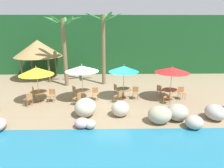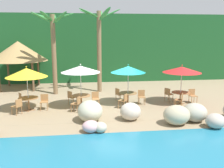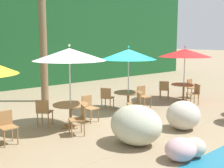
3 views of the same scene
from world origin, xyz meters
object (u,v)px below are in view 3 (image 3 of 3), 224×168
(umbrella_white, at_px, (69,54))
(chair_teal_left, at_px, (136,103))
(chair_yellow_seaward, at_px, (6,125))
(dining_table_red, at_px, (184,87))
(umbrella_teal, at_px, (129,54))
(palm_tree_second, at_px, (42,11))
(dining_table_teal, at_px, (128,95))
(chair_teal_seaward, at_px, (143,95))
(chair_white_left, at_px, (80,118))
(chair_red_left, at_px, (195,93))
(chair_white_inland, at_px, (44,111))
(umbrella_red, at_px, (185,53))
(chair_white_seaward, at_px, (89,106))
(chair_teal_inland, at_px, (107,97))
(chair_red_inland, at_px, (164,89))
(chair_red_seaward, at_px, (191,87))
(dining_table_white, at_px, (71,108))

(umbrella_white, distance_m, chair_teal_left, 3.05)
(chair_yellow_seaward, relative_size, dining_table_red, 0.79)
(umbrella_teal, distance_m, palm_tree_second, 4.41)
(dining_table_teal, distance_m, chair_teal_seaward, 0.86)
(dining_table_red, bearing_deg, chair_white_left, -172.13)
(chair_teal_left, relative_size, chair_red_left, 1.00)
(umbrella_white, relative_size, chair_white_left, 2.97)
(chair_white_inland, distance_m, chair_white_left, 1.47)
(umbrella_red, xyz_separation_m, chair_red_left, (-0.33, -0.79, -1.63))
(umbrella_teal, xyz_separation_m, dining_table_teal, (0.00, 0.00, -1.56))
(chair_white_seaward, distance_m, palm_tree_second, 5.22)
(dining_table_teal, relative_size, chair_teal_seaward, 1.26)
(umbrella_white, height_order, umbrella_red, umbrella_white)
(chair_yellow_seaward, relative_size, chair_teal_inland, 1.00)
(chair_teal_inland, bearing_deg, chair_white_left, -144.79)
(chair_white_left, xyz_separation_m, chair_red_left, (5.97, 0.08, 0.00))
(chair_white_inland, relative_size, palm_tree_second, 0.14)
(chair_red_left, distance_m, palm_tree_second, 7.34)
(chair_teal_left, height_order, palm_tree_second, palm_tree_second)
(chair_teal_seaward, distance_m, umbrella_red, 2.90)
(palm_tree_second, bearing_deg, chair_teal_seaward, -58.28)
(chair_white_seaward, height_order, palm_tree_second, palm_tree_second)
(chair_red_inland, bearing_deg, chair_teal_seaward, -167.96)
(umbrella_teal, xyz_separation_m, chair_red_seaward, (4.08, -0.10, -1.66))
(umbrella_teal, height_order, dining_table_red, umbrella_teal)
(chair_yellow_seaward, bearing_deg, dining_table_white, 3.13)
(chair_yellow_seaward, height_order, palm_tree_second, palm_tree_second)
(chair_teal_seaward, xyz_separation_m, chair_teal_left, (-1.23, -0.79, 0.00))
(chair_white_seaward, distance_m, chair_red_seaward, 6.06)
(chair_teal_left, relative_size, chair_red_seaward, 1.00)
(umbrella_red, bearing_deg, chair_white_left, -172.13)
(chair_white_seaward, xyz_separation_m, umbrella_red, (5.22, -0.11, 1.63))
(chair_yellow_seaward, distance_m, dining_table_white, 2.10)
(chair_yellow_seaward, height_order, dining_table_teal, chair_yellow_seaward)
(umbrella_white, relative_size, dining_table_white, 2.35)
(chair_white_seaward, bearing_deg, chair_teal_inland, 29.44)
(chair_white_seaward, xyz_separation_m, chair_white_inland, (-1.44, 0.45, 0.00))
(umbrella_teal, distance_m, dining_table_teal, 1.56)
(chair_teal_seaward, bearing_deg, palm_tree_second, 121.72)
(chair_white_inland, xyz_separation_m, chair_red_inland, (6.12, 0.10, 0.00))
(chair_white_seaward, height_order, chair_teal_inland, same)
(chair_teal_seaward, relative_size, chair_red_inland, 1.00)
(umbrella_white, xyz_separation_m, palm_tree_second, (1.36, 4.07, 1.65))
(dining_table_white, relative_size, chair_red_left, 1.26)
(dining_table_white, xyz_separation_m, dining_table_teal, (2.82, 0.30, 0.00))
(chair_teal_seaward, relative_size, palm_tree_second, 0.14)
(dining_table_teal, height_order, chair_red_left, chair_red_left)
(dining_table_white, distance_m, chair_red_left, 5.78)
(chair_red_inland, height_order, chair_red_left, same)
(chair_teal_left, bearing_deg, chair_red_inland, 20.99)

